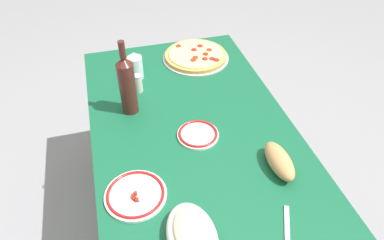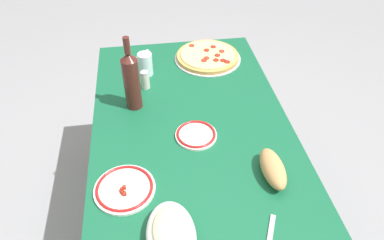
{
  "view_description": "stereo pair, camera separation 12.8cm",
  "coord_description": "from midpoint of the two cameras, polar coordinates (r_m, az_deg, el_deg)",
  "views": [
    {
      "loc": [
        1.04,
        -0.28,
        1.72
      ],
      "look_at": [
        0.0,
        0.0,
        0.76
      ],
      "focal_mm": 33.0,
      "sensor_mm": 36.0,
      "label": 1
    },
    {
      "loc": [
        1.06,
        -0.16,
        1.72
      ],
      "look_at": [
        0.0,
        0.0,
        0.76
      ],
      "focal_mm": 33.0,
      "sensor_mm": 36.0,
      "label": 2
    }
  ],
  "objects": [
    {
      "name": "wine_bottle",
      "position": [
        1.48,
        -12.9,
        5.56
      ],
      "size": [
        0.07,
        0.07,
        0.33
      ],
      "color": "#471E19",
      "rests_on": "dining_table"
    },
    {
      "name": "side_plate_far",
      "position": [
        1.24,
        -12.11,
        -11.83
      ],
      "size": [
        0.21,
        0.21,
        0.02
      ],
      "color": "white",
      "rests_on": "dining_table"
    },
    {
      "name": "spice_shaker",
      "position": [
        1.64,
        -10.96,
        5.74
      ],
      "size": [
        0.04,
        0.04,
        0.09
      ],
      "color": "silver",
      "rests_on": "dining_table"
    },
    {
      "name": "pepperoni_pizza",
      "position": [
        1.87,
        -1.37,
        10.27
      ],
      "size": [
        0.35,
        0.35,
        0.03
      ],
      "color": "#B7B7BC",
      "rests_on": "dining_table"
    },
    {
      "name": "baked_pasta_dish",
      "position": [
        1.09,
        -3.5,
        -18.3
      ],
      "size": [
        0.24,
        0.15,
        0.08
      ],
      "color": "white",
      "rests_on": "dining_table"
    },
    {
      "name": "side_plate_near",
      "position": [
        1.41,
        -1.64,
        -2.42
      ],
      "size": [
        0.17,
        0.17,
        0.02
      ],
      "color": "white",
      "rests_on": "dining_table"
    },
    {
      "name": "fork_right",
      "position": [
        1.89,
        -12.57,
        9.24
      ],
      "size": [
        0.14,
        0.12,
        0.0
      ],
      "primitive_type": "cube",
      "rotation": [
        0.0,
        0.0,
        5.6
      ],
      "color": "#B7B7BC",
      "rests_on": "dining_table"
    },
    {
      "name": "dining_table",
      "position": [
        1.54,
        -2.39,
        -4.27
      ],
      "size": [
        1.39,
        0.82,
        0.73
      ],
      "color": "#145938",
      "rests_on": "ground"
    },
    {
      "name": "fork_left",
      "position": [
        1.17,
        11.99,
        -16.98
      ],
      "size": [
        0.16,
        0.09,
        0.0
      ],
      "primitive_type": "cube",
      "rotation": [
        0.0,
        0.0,
        5.84
      ],
      "color": "#B7B7BC",
      "rests_on": "dining_table"
    },
    {
      "name": "ground_plane",
      "position": [
        2.03,
        -1.89,
        -16.39
      ],
      "size": [
        8.0,
        8.0,
        0.0
      ],
      "primitive_type": "plane",
      "color": "gray",
      "rests_on": "ground"
    },
    {
      "name": "bread_loaf",
      "position": [
        1.3,
        11.19,
        -6.63
      ],
      "size": [
        0.19,
        0.08,
        0.07
      ],
      "primitive_type": "ellipsoid",
      "color": "tan",
      "rests_on": "dining_table"
    },
    {
      "name": "water_glass",
      "position": [
        1.73,
        -11.22,
        8.25
      ],
      "size": [
        0.07,
        0.07,
        0.11
      ],
      "primitive_type": "cylinder",
      "color": "silver",
      "rests_on": "dining_table"
    }
  ]
}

